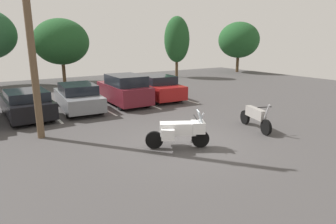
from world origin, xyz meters
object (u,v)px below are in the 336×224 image
object	(u,v)px
motorcycle_touring	(180,130)
car_red	(157,87)
car_black	(26,103)
car_maroon	(124,90)
utility_pole	(27,8)
motorcycle_second	(255,117)
car_grey	(78,97)

from	to	relation	value
motorcycle_touring	car_red	world-z (taller)	car_red
car_black	car_maroon	bearing A→B (deg)	1.41
utility_pole	car_black	bearing A→B (deg)	90.21
motorcycle_touring	motorcycle_second	xyz separation A→B (m)	(3.93, 0.07, -0.09)
car_maroon	car_black	bearing A→B (deg)	-178.59
motorcycle_touring	car_maroon	bearing A→B (deg)	80.09
motorcycle_touring	car_black	xyz separation A→B (m)	(-3.95, 7.53, 0.04)
car_maroon	car_grey	bearing A→B (deg)	-179.79
car_black	motorcycle_second	bearing A→B (deg)	-43.44
motorcycle_touring	motorcycle_second	size ratio (longest dim) A/B	0.93
motorcycle_touring	car_grey	bearing A→B (deg)	100.28
car_grey	utility_pole	world-z (taller)	utility_pole
car_grey	car_red	world-z (taller)	car_red
utility_pole	motorcycle_touring	bearing A→B (deg)	-44.01
motorcycle_touring	motorcycle_second	bearing A→B (deg)	1.04
motorcycle_second	car_maroon	world-z (taller)	car_maroon
car_grey	motorcycle_second	bearing A→B (deg)	-54.96
motorcycle_touring	car_grey	distance (m)	7.78
car_red	utility_pole	distance (m)	9.74
car_grey	motorcycle_touring	bearing A→B (deg)	-79.72
car_maroon	motorcycle_second	bearing A→B (deg)	-71.17
motorcycle_touring	car_black	distance (m)	8.50
car_black	car_maroon	size ratio (longest dim) A/B	1.07
car_black	motorcycle_touring	bearing A→B (deg)	-62.32
motorcycle_touring	utility_pole	distance (m)	6.88
car_grey	car_black	bearing A→B (deg)	-177.31
car_grey	car_maroon	distance (m)	2.73
car_grey	car_red	xyz separation A→B (m)	(5.20, 0.42, 0.01)
car_black	utility_pole	bearing A→B (deg)	-89.79
car_grey	car_maroon	size ratio (longest dim) A/B	1.09
motorcycle_second	car_maroon	xyz separation A→B (m)	(-2.59, 7.59, 0.31)
car_maroon	utility_pole	world-z (taller)	utility_pole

